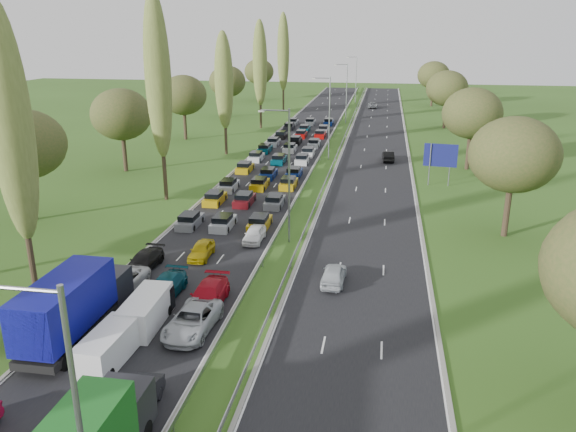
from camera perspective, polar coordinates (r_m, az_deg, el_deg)
The scene contains 25 objects.
ground at distance 86.16m, azimuth 4.26°, elevation 6.05°, with size 260.00×260.00×0.00m, color #305119.
near_carriageway at distance 89.45m, azimuth 0.09°, elevation 6.55°, with size 10.50×215.00×0.04m, color black.
far_carriageway at distance 88.25m, azimuth 8.82°, elevation 6.17°, with size 10.50×215.00×0.04m, color black.
central_reservation at distance 88.48m, azimuth 4.43°, elevation 6.73°, with size 2.36×215.00×0.32m.
lamp_columns at distance 83.13m, azimuth 4.22°, elevation 9.80°, with size 0.18×140.18×12.00m.
poplar_row at distance 76.11m, azimuth -8.87°, elevation 13.70°, with size 2.80×127.80×22.44m.
woodland_left at distance 75.60m, azimuth -17.71°, elevation 9.45°, with size 8.00×166.00×11.10m.
woodland_right at distance 72.22m, azimuth 19.09°, elevation 8.94°, with size 8.00×153.00×11.10m.
traffic_queue_fill at distance 84.67m, azimuth -0.48°, elevation 6.18°, with size 9.02×68.73×0.80m.
near_car_2 at distance 43.34m, azimuth -16.31°, elevation -6.30°, with size 2.19×4.76×1.32m, color silver.
near_car_3 at distance 46.40m, azimuth -14.43°, elevation -4.45°, with size 1.91×4.69×1.36m, color black.
near_car_7 at distance 41.39m, azimuth -12.36°, elevation -7.07°, with size 2.03×4.98×1.45m, color #053E4D.
near_car_8 at distance 47.69m, azimuth -8.78°, elevation -3.43°, with size 1.61×4.00×1.36m, color #AA920B.
near_car_9 at distance 30.11m, azimuth -15.12°, elevation -17.82°, with size 1.51×4.32×1.43m, color black.
near_car_10 at distance 36.53m, azimuth -9.69°, elevation -10.40°, with size 2.57×5.57×1.55m, color #A7ABB0.
near_car_11 at distance 39.54m, azimuth -8.14°, elevation -7.98°, with size 2.17×5.34×1.55m, color #A50A18.
near_car_12 at distance 50.86m, azimuth -3.44°, elevation -1.85°, with size 1.60×3.98×1.36m, color white.
far_car_0 at distance 42.59m, azimuth 4.66°, elevation -5.93°, with size 1.72×4.26×1.45m, color #B4BABF.
far_car_1 at distance 84.05m, azimuth 10.13°, elevation 6.03°, with size 1.55×4.45×1.47m, color black.
far_car_2 at distance 143.54m, azimuth 8.57°, elevation 11.09°, with size 2.34×5.08×1.41m, color slate.
blue_lorry at distance 37.24m, azimuth -20.88°, elevation -8.43°, with size 2.80×10.06×4.25m.
white_van_front at distance 34.62m, azimuth -17.62°, elevation -12.40°, with size 1.89×4.83×1.94m.
white_van_rear at distance 37.85m, azimuth -14.09°, elevation -9.20°, with size 2.00×5.11×2.05m.
info_sign at distance 40.21m, azimuth -24.61°, elevation -8.20°, with size 1.45×0.58×2.10m.
direction_sign at distance 71.12m, azimuth 15.23°, elevation 5.79°, with size 3.98×0.58×5.20m.
Camera 1 is at (12.45, -3.85, 18.15)m, focal length 35.00 mm.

